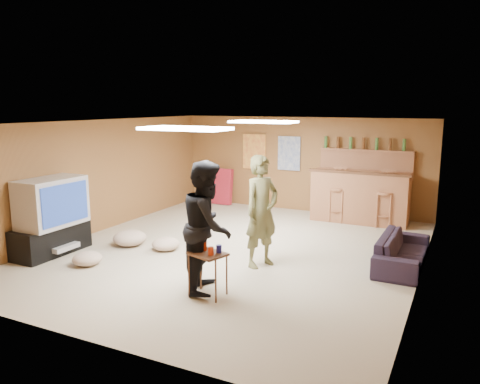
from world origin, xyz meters
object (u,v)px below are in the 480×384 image
at_px(tv_body, 52,202).
at_px(person_black, 207,226).
at_px(sofa, 402,251).
at_px(tray_table, 208,274).
at_px(bar_counter, 360,197).
at_px(person_olive, 262,211).

bearing_deg(tv_body, person_black, -3.18).
height_order(tv_body, sofa, tv_body).
bearing_deg(tray_table, person_black, 119.65).
bearing_deg(tv_body, bar_counter, 47.00).
relative_size(person_olive, tray_table, 2.94).
relative_size(person_olive, person_black, 0.98).
distance_m(bar_counter, person_olive, 3.54).
bearing_deg(bar_counter, tray_table, -101.16).
relative_size(tv_body, bar_counter, 0.55).
height_order(tv_body, person_olive, person_olive).
bearing_deg(person_black, tv_body, 65.84).
xyz_separation_m(bar_counter, person_black, (-1.07, -4.62, 0.34)).
xyz_separation_m(tv_body, sofa, (5.35, 1.94, -0.65)).
height_order(person_olive, sofa, person_olive).
height_order(tv_body, tray_table, tv_body).
distance_m(bar_counter, sofa, 2.80).
bearing_deg(person_olive, tray_table, -162.15).
bearing_deg(tv_body, sofa, 19.89).
distance_m(person_black, tray_table, 0.64).
distance_m(tv_body, person_black, 3.08).
xyz_separation_m(person_black, sofa, (2.27, 2.11, -0.64)).
xyz_separation_m(tv_body, person_black, (3.08, -0.17, -0.01)).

